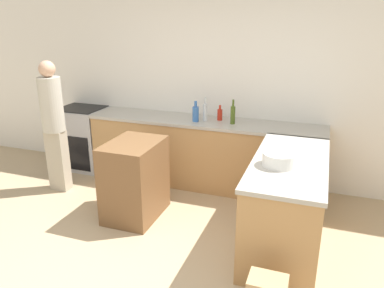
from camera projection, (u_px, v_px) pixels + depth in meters
ground_plane at (131, 276)px, 3.34m from camera, size 14.00×14.00×0.00m
wall_back at (212, 83)px, 5.04m from camera, size 8.00×0.06×2.70m
counter_back at (203, 153)px, 5.04m from camera, size 3.12×0.62×0.91m
counter_peninsula at (287, 203)px, 3.69m from camera, size 0.69×1.61×0.91m
range_oven at (83, 138)px, 5.65m from camera, size 0.68×0.60×0.92m
island_table at (135, 180)px, 4.24m from camera, size 0.54×0.74×0.89m
mixing_bowl at (279, 159)px, 3.39m from camera, size 0.30×0.30×0.12m
vinegar_bottle_clear at (205, 112)px, 4.82m from camera, size 0.06×0.06×0.31m
water_bottle_blue at (196, 113)px, 4.80m from camera, size 0.08×0.08×0.27m
hot_sauce_bottle at (220, 114)px, 4.87m from camera, size 0.07×0.07×0.20m
olive_oil_bottle at (233, 114)px, 4.69m from camera, size 0.06×0.06×0.31m
person_by_range at (53, 121)px, 4.73m from camera, size 0.28×0.28×1.70m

